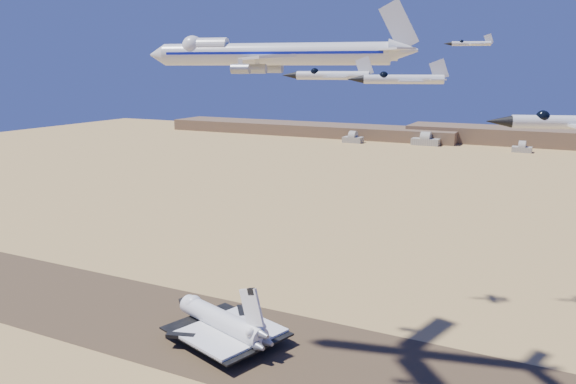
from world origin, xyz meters
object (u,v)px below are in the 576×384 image
at_px(carrier_747, 265,54).
at_px(crew_a, 221,353).
at_px(crew_b, 230,356).
at_px(chase_jet_c, 570,122).
at_px(chase_jet_b, 401,79).
at_px(crew_c, 229,356).
at_px(chase_jet_a, 330,75).
at_px(chase_jet_e, 470,43).
at_px(shuttle, 221,322).
at_px(chase_jet_d, 379,59).

relative_size(carrier_747, crew_a, 40.95).
height_order(crew_b, chase_jet_c, chase_jet_c).
height_order(chase_jet_b, chase_jet_c, chase_jet_b).
xyz_separation_m(carrier_747, chase_jet_c, (73.09, -74.78, -8.47)).
height_order(crew_c, chase_jet_a, chase_jet_a).
bearing_deg(chase_jet_a, chase_jet_e, 77.33).
distance_m(chase_jet_c, chase_jet_e, 143.27).
height_order(shuttle, chase_jet_b, chase_jet_b).
relative_size(crew_c, chase_jet_a, 0.12).
distance_m(carrier_747, chase_jet_e, 76.79).
bearing_deg(crew_c, crew_a, 16.44).
distance_m(shuttle, carrier_747, 83.36).
relative_size(shuttle, crew_b, 28.22).
bearing_deg(chase_jet_b, carrier_747, 116.03).
bearing_deg(carrier_747, crew_a, -170.07).
bearing_deg(shuttle, chase_jet_c, -22.55).
xyz_separation_m(crew_c, chase_jet_d, (24.20, 58.83, 85.56)).
bearing_deg(chase_jet_c, crew_a, 123.57).
height_order(chase_jet_a, chase_jet_b, chase_jet_a).
relative_size(chase_jet_b, chase_jet_e, 0.88).
distance_m(crew_b, crew_c, 0.33).
bearing_deg(chase_jet_a, chase_jet_b, -41.65).
xyz_separation_m(crew_b, chase_jet_e, (51.18, 70.02, 90.59)).
relative_size(chase_jet_a, chase_jet_e, 0.98).
xyz_separation_m(crew_c, chase_jet_a, (47.02, -39.61, 81.36)).
distance_m(crew_a, crew_b, 3.22).
xyz_separation_m(chase_jet_a, chase_jet_b, (14.20, -8.61, -0.36)).
relative_size(crew_b, crew_c, 0.84).
bearing_deg(chase_jet_e, carrier_747, -140.92).
xyz_separation_m(shuttle, chase_jet_b, (69.75, -57.42, 76.15)).
relative_size(carrier_747, chase_jet_d, 5.15).
relative_size(chase_jet_a, chase_jet_c, 1.13).
distance_m(chase_jet_a, chase_jet_e, 110.35).
relative_size(crew_a, chase_jet_c, 0.13).
bearing_deg(crew_a, chase_jet_e, -45.64).
bearing_deg(crew_b, crew_a, 63.30).
distance_m(chase_jet_a, chase_jet_b, 16.61).
xyz_separation_m(carrier_747, chase_jet_e, (41.60, 64.40, 4.34)).
relative_size(shuttle, chase_jet_b, 3.27).
bearing_deg(chase_jet_d, chase_jet_c, -85.52).
xyz_separation_m(carrier_747, crew_a, (-12.79, -5.38, -86.16)).
xyz_separation_m(carrier_747, crew_b, (-9.59, -5.63, -86.26)).
bearing_deg(chase_jet_d, crew_a, -135.22).
bearing_deg(crew_c, shuttle, -21.52).
bearing_deg(chase_jet_e, chase_jet_d, -175.18).
height_order(crew_c, chase_jet_c, chase_jet_c).
bearing_deg(crew_b, chase_jet_a, -152.78).
relative_size(crew_c, chase_jet_d, 0.13).
height_order(crew_a, chase_jet_e, chase_jet_e).
relative_size(shuttle, chase_jet_d, 3.17).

